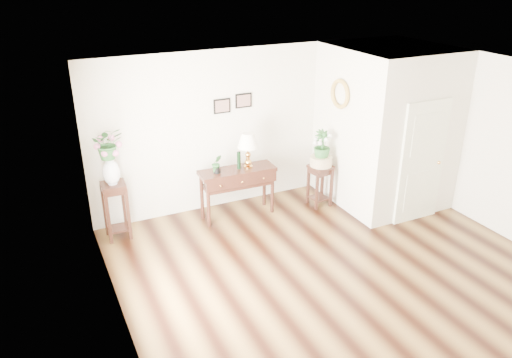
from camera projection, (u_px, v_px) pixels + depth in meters
floor at (338, 271)px, 7.20m from camera, size 6.00×5.50×0.02m
ceiling at (353, 78)px, 6.07m from camera, size 6.00×5.50×0.02m
wall_back at (256, 126)px, 8.91m from camera, size 6.00×0.02×2.80m
wall_left at (117, 232)px, 5.45m from camera, size 0.02×5.50×2.80m
wall_right at (504, 149)px, 7.82m from camera, size 0.02×5.50×2.80m
partition at (385, 126)px, 8.93m from camera, size 1.80×1.95×2.80m
door at (422, 163)px, 8.24m from camera, size 0.90×0.05×2.10m
art_print_left at (222, 106)px, 8.45m from camera, size 0.30×0.02×0.25m
art_print_right at (243, 101)px, 8.59m from camera, size 0.30×0.02×0.25m
wall_ornament at (340, 94)px, 8.40m from camera, size 0.07×0.51×0.51m
console_table at (237, 192)px, 8.62m from camera, size 1.33×0.49×0.87m
table_lamp at (248, 148)px, 8.38m from camera, size 0.38×0.38×0.62m
green_vase at (239, 159)px, 8.39m from camera, size 0.08×0.08×0.31m
potted_plant at (217, 164)px, 8.24m from camera, size 0.18×0.15×0.30m
plant_stand_a at (116, 211)px, 7.91m from camera, size 0.39×0.39×0.95m
porcelain_vase at (111, 170)px, 7.63m from camera, size 0.35×0.35×0.46m
lily_arrangement at (108, 144)px, 7.46m from camera, size 0.47×0.41×0.50m
plant_stand_b at (320, 185)px, 9.02m from camera, size 0.42×0.42×0.77m
ceramic_bowl at (321, 161)px, 8.83m from camera, size 0.49×0.49×0.17m
narcissus at (322, 145)px, 8.71m from camera, size 0.32×0.32×0.53m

